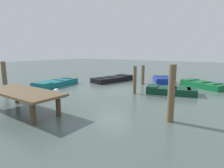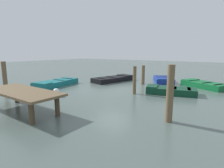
{
  "view_description": "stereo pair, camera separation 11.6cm",
  "coord_description": "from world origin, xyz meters",
  "px_view_note": "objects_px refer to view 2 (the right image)",
  "views": [
    {
      "loc": [
        -6.99,
        10.61,
        2.64
      ],
      "look_at": [
        0.0,
        0.0,
        0.35
      ],
      "focal_mm": 29.16,
      "sensor_mm": 36.0,
      "label": 1
    },
    {
      "loc": [
        -7.09,
        10.55,
        2.64
      ],
      "look_at": [
        0.0,
        0.0,
        0.35
      ],
      "focal_mm": 29.16,
      "sensor_mm": 36.0,
      "label": 2
    }
  ],
  "objects_px": {
    "mooring_piling_far_left": "(5,78)",
    "mooring_piling_far_right": "(134,80)",
    "rowboat_black": "(113,79)",
    "mooring_piling_mid_right": "(170,94)",
    "rowboat_green": "(204,85)",
    "rowboat_dark_green": "(171,90)",
    "marker_buoy": "(56,92)",
    "mooring_piling_center": "(143,75)",
    "dock_segment": "(22,93)",
    "rowboat_teal": "(56,83)",
    "rowboat_blue": "(163,80)"
  },
  "relations": [
    {
      "from": "rowboat_black",
      "to": "mooring_piling_far_left",
      "type": "bearing_deg",
      "value": 176.47
    },
    {
      "from": "mooring_piling_far_left",
      "to": "marker_buoy",
      "type": "xyz_separation_m",
      "value": [
        -2.87,
        -1.47,
        -0.74
      ]
    },
    {
      "from": "rowboat_teal",
      "to": "mooring_piling_mid_right",
      "type": "distance_m",
      "value": 9.87
    },
    {
      "from": "dock_segment",
      "to": "rowboat_green",
      "type": "relative_size",
      "value": 1.25
    },
    {
      "from": "mooring_piling_mid_right",
      "to": "mooring_piling_far_right",
      "type": "relative_size",
      "value": 1.25
    },
    {
      "from": "mooring_piling_far_right",
      "to": "mooring_piling_center",
      "type": "distance_m",
      "value": 3.6
    },
    {
      "from": "rowboat_dark_green",
      "to": "mooring_piling_far_left",
      "type": "xyz_separation_m",
      "value": [
        8.32,
        5.9,
        0.81
      ]
    },
    {
      "from": "mooring_piling_center",
      "to": "rowboat_dark_green",
      "type": "bearing_deg",
      "value": 142.63
    },
    {
      "from": "mooring_piling_far_left",
      "to": "mooring_piling_far_right",
      "type": "height_order",
      "value": "mooring_piling_far_left"
    },
    {
      "from": "mooring_piling_mid_right",
      "to": "rowboat_dark_green",
      "type": "bearing_deg",
      "value": -74.52
    },
    {
      "from": "rowboat_black",
      "to": "mooring_piling_mid_right",
      "type": "xyz_separation_m",
      "value": [
        -6.96,
        6.7,
        0.87
      ]
    },
    {
      "from": "rowboat_dark_green",
      "to": "mooring_piling_far_left",
      "type": "height_order",
      "value": "mooring_piling_far_left"
    },
    {
      "from": "mooring_piling_far_left",
      "to": "rowboat_green",
      "type": "bearing_deg",
      "value": -136.33
    },
    {
      "from": "rowboat_green",
      "to": "mooring_piling_far_left",
      "type": "xyz_separation_m",
      "value": [
        9.76,
        9.31,
        0.81
      ]
    },
    {
      "from": "rowboat_green",
      "to": "marker_buoy",
      "type": "distance_m",
      "value": 10.44
    },
    {
      "from": "marker_buoy",
      "to": "rowboat_teal",
      "type": "bearing_deg",
      "value": -39.04
    },
    {
      "from": "rowboat_dark_green",
      "to": "mooring_piling_center",
      "type": "xyz_separation_m",
      "value": [
        2.89,
        -2.21,
        0.55
      ]
    },
    {
      "from": "rowboat_dark_green",
      "to": "mooring_piling_far_right",
      "type": "relative_size",
      "value": 1.84
    },
    {
      "from": "mooring_piling_far_left",
      "to": "mooring_piling_far_right",
      "type": "distance_m",
      "value": 7.92
    },
    {
      "from": "rowboat_dark_green",
      "to": "mooring_piling_center",
      "type": "bearing_deg",
      "value": -51.61
    },
    {
      "from": "mooring_piling_far_left",
      "to": "marker_buoy",
      "type": "relative_size",
      "value": 4.26
    },
    {
      "from": "rowboat_teal",
      "to": "rowboat_dark_green",
      "type": "bearing_deg",
      "value": 97.87
    },
    {
      "from": "mooring_piling_far_left",
      "to": "dock_segment",
      "type": "bearing_deg",
      "value": 162.93
    },
    {
      "from": "rowboat_black",
      "to": "mooring_piling_far_right",
      "type": "xyz_separation_m",
      "value": [
        -3.76,
        3.27,
        0.65
      ]
    },
    {
      "from": "rowboat_blue",
      "to": "mooring_piling_far_left",
      "type": "relative_size",
      "value": 1.53
    },
    {
      "from": "mooring_piling_far_left",
      "to": "marker_buoy",
      "type": "distance_m",
      "value": 3.31
    },
    {
      "from": "rowboat_blue",
      "to": "rowboat_black",
      "type": "xyz_separation_m",
      "value": [
        3.83,
        2.11,
        -0.0
      ]
    },
    {
      "from": "rowboat_blue",
      "to": "rowboat_black",
      "type": "distance_m",
      "value": 4.37
    },
    {
      "from": "rowboat_green",
      "to": "mooring_piling_far_right",
      "type": "relative_size",
      "value": 1.94
    },
    {
      "from": "rowboat_teal",
      "to": "mooring_piling_mid_right",
      "type": "relative_size",
      "value": 1.74
    },
    {
      "from": "dock_segment",
      "to": "rowboat_blue",
      "type": "height_order",
      "value": "dock_segment"
    },
    {
      "from": "rowboat_teal",
      "to": "rowboat_blue",
      "type": "bearing_deg",
      "value": 127.64
    },
    {
      "from": "mooring_piling_far_left",
      "to": "mooring_piling_center",
      "type": "bearing_deg",
      "value": -123.78
    },
    {
      "from": "rowboat_green",
      "to": "mooring_piling_far_right",
      "type": "bearing_deg",
      "value": 81.65
    },
    {
      "from": "rowboat_green",
      "to": "rowboat_blue",
      "type": "bearing_deg",
      "value": 14.97
    },
    {
      "from": "mooring_piling_center",
      "to": "mooring_piling_mid_right",
      "type": "bearing_deg",
      "value": 121.28
    },
    {
      "from": "dock_segment",
      "to": "rowboat_blue",
      "type": "xyz_separation_m",
      "value": [
        -2.6,
        -11.22,
        -0.6
      ]
    },
    {
      "from": "dock_segment",
      "to": "mooring_piling_far_left",
      "type": "distance_m",
      "value": 4.06
    },
    {
      "from": "mooring_piling_far_left",
      "to": "rowboat_dark_green",
      "type": "bearing_deg",
      "value": -144.63
    },
    {
      "from": "rowboat_dark_green",
      "to": "mooring_piling_mid_right",
      "type": "relative_size",
      "value": 1.47
    },
    {
      "from": "rowboat_green",
      "to": "rowboat_dark_green",
      "type": "bearing_deg",
      "value": 94.42
    },
    {
      "from": "rowboat_green",
      "to": "rowboat_dark_green",
      "type": "xyz_separation_m",
      "value": [
        1.44,
        3.41,
        0.0
      ]
    },
    {
      "from": "rowboat_teal",
      "to": "mooring_piling_far_right",
      "type": "distance_m",
      "value": 6.41
    },
    {
      "from": "dock_segment",
      "to": "rowboat_black",
      "type": "height_order",
      "value": "dock_segment"
    },
    {
      "from": "dock_segment",
      "to": "marker_buoy",
      "type": "bearing_deg",
      "value": -67.23
    },
    {
      "from": "dock_segment",
      "to": "marker_buoy",
      "type": "relative_size",
      "value": 8.81
    },
    {
      "from": "dock_segment",
      "to": "rowboat_dark_green",
      "type": "relative_size",
      "value": 1.32
    },
    {
      "from": "rowboat_dark_green",
      "to": "marker_buoy",
      "type": "height_order",
      "value": "marker_buoy"
    },
    {
      "from": "rowboat_blue",
      "to": "mooring_piling_far_left",
      "type": "distance_m",
      "value": 11.97
    },
    {
      "from": "mooring_piling_far_left",
      "to": "mooring_piling_center",
      "type": "height_order",
      "value": "mooring_piling_far_left"
    }
  ]
}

